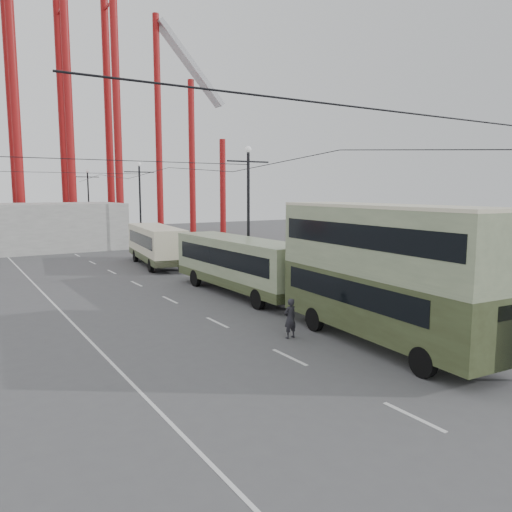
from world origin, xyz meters
TOP-DOWN VIEW (x-y plane):
  - ground at (0.00, 0.00)m, footprint 160.00×160.00m
  - road_markings at (-0.86, 19.70)m, footprint 12.52×120.00m
  - lamp_post_mid at (5.60, 18.00)m, footprint 3.20×0.44m
  - lamp_post_far at (5.60, 40.00)m, footprint 3.20×0.44m
  - lamp_post_distant at (5.60, 62.00)m, footprint 3.20×0.44m
  - roller_coaster at (-2.49, 56.89)m, footprint 52.95×5.00m
  - fairground_shed at (-6.00, 47.00)m, footprint 22.00×10.00m
  - double_decker_bus at (3.13, 3.27)m, footprint 3.47×10.99m
  - single_decker_green at (3.37, 15.41)m, footprint 2.88×12.19m
  - single_decker_cream at (3.25, 29.40)m, footprint 4.17×11.02m
  - pedestrian at (0.50, 6.05)m, footprint 0.68×0.49m

SIDE VIEW (x-z plane):
  - ground at x=0.00m, z-range 0.00..0.00m
  - road_markings at x=-0.86m, z-range 0.00..0.01m
  - pedestrian at x=0.50m, z-range 0.00..1.76m
  - single_decker_cream at x=3.25m, z-range 0.21..3.55m
  - single_decker_green at x=3.37m, z-range 0.22..3.66m
  - fairground_shed at x=-6.00m, z-range 0.00..5.00m
  - double_decker_bus at x=3.13m, z-range 0.35..6.16m
  - lamp_post_mid at x=5.60m, z-range 0.02..9.34m
  - lamp_post_far at x=5.60m, z-range 0.02..9.34m
  - lamp_post_distant at x=5.60m, z-range 0.02..9.34m
  - roller_coaster at x=-2.49m, z-range -4.82..50.66m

